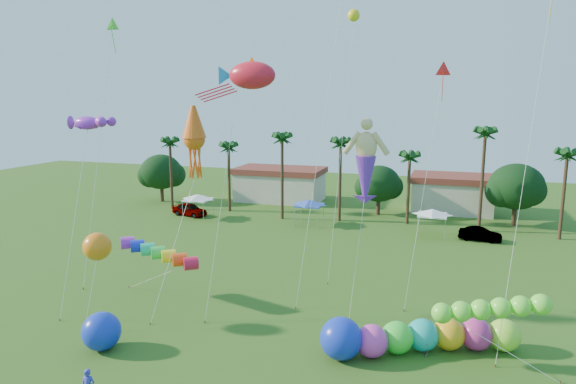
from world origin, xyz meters
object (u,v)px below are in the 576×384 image
(spectator_b, at_px, (425,343))
(caterpillar_inflatable, at_px, (413,337))
(car_a, at_px, (190,209))
(car_b, at_px, (480,234))
(blue_ball, at_px, (101,331))

(spectator_b, relative_size, caterpillar_inflatable, 0.14)
(car_a, distance_m, car_b, 34.72)
(car_b, relative_size, blue_ball, 1.86)
(caterpillar_inflatable, relative_size, blue_ball, 5.04)
(spectator_b, height_order, caterpillar_inflatable, caterpillar_inflatable)
(caterpillar_inflatable, bearing_deg, blue_ball, 172.05)
(car_b, bearing_deg, caterpillar_inflatable, 176.64)
(car_b, bearing_deg, blue_ball, 151.84)
(caterpillar_inflatable, xyz_separation_m, blue_ball, (-17.64, -5.15, 0.12))
(car_b, distance_m, spectator_b, 27.27)
(spectator_b, bearing_deg, car_a, -158.91)
(car_a, height_order, spectator_b, car_a)
(car_a, xyz_separation_m, caterpillar_inflatable, (29.78, -28.08, 0.22))
(caterpillar_inflatable, height_order, blue_ball, caterpillar_inflatable)
(spectator_b, bearing_deg, blue_ball, -100.70)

